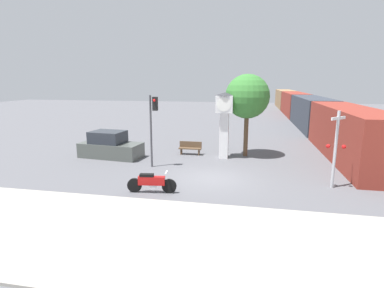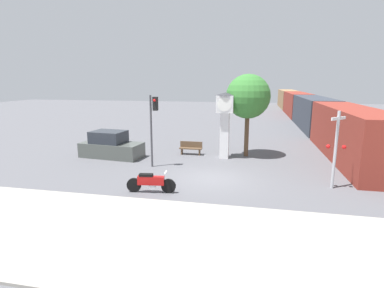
{
  "view_description": "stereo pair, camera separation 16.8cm",
  "coord_description": "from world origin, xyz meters",
  "views": [
    {
      "loc": [
        1.93,
        -15.26,
        5.13
      ],
      "look_at": [
        -1.24,
        0.96,
        1.65
      ],
      "focal_mm": 28.0,
      "sensor_mm": 36.0,
      "label": 1
    },
    {
      "loc": [
        2.1,
        -15.23,
        5.13
      ],
      "look_at": [
        -1.24,
        0.96,
        1.65
      ],
      "focal_mm": 28.0,
      "sensor_mm": 36.0,
      "label": 2
    }
  ],
  "objects": [
    {
      "name": "freight_train",
      "position": [
        8.53,
        26.46,
        1.7
      ],
      "size": [
        2.8,
        53.56,
        3.4
      ],
      "color": "maroon",
      "rests_on": "ground_plane"
    },
    {
      "name": "parked_car",
      "position": [
        -7.4,
        3.28,
        0.75
      ],
      "size": [
        4.37,
        2.24,
        1.8
      ],
      "rotation": [
        0.0,
        0.0,
        -0.11
      ],
      "color": "#4C514C",
      "rests_on": "ground_plane"
    },
    {
      "name": "motorcycle",
      "position": [
        -2.47,
        -2.6,
        0.49
      ],
      "size": [
        2.31,
        0.55,
        1.02
      ],
      "rotation": [
        0.0,
        0.0,
        0.13
      ],
      "color": "black",
      "rests_on": "ground_plane"
    },
    {
      "name": "railroad_crossing_signal",
      "position": [
        6.0,
        -0.24,
        2.06
      ],
      "size": [
        0.9,
        0.82,
        3.77
      ],
      "color": "#B7B7BC",
      "rests_on": "ground_plane"
    },
    {
      "name": "street_tree",
      "position": [
        1.68,
        5.45,
        4.09
      ],
      "size": [
        2.98,
        2.98,
        5.61
      ],
      "color": "brown",
      "rests_on": "ground_plane"
    },
    {
      "name": "clock_tower",
      "position": [
        0.24,
        4.61,
        2.94
      ],
      "size": [
        1.33,
        1.33,
        4.41
      ],
      "color": "white",
      "rests_on": "ground_plane"
    },
    {
      "name": "sidewalk_strip",
      "position": [
        0.0,
        -6.6,
        0.05
      ],
      "size": [
        36.0,
        6.0,
        0.1
      ],
      "color": "#9E998E",
      "rests_on": "ground_plane"
    },
    {
      "name": "traffic_light",
      "position": [
        -3.71,
        1.56,
        2.98
      ],
      "size": [
        0.5,
        0.35,
        4.33
      ],
      "color": "#47474C",
      "rests_on": "ground_plane"
    },
    {
      "name": "ground_plane",
      "position": [
        0.0,
        0.0,
        0.0
      ],
      "size": [
        120.0,
        120.0,
        0.0
      ],
      "primitive_type": "plane",
      "color": "#56565B"
    },
    {
      "name": "bench",
      "position": [
        -2.17,
        5.09,
        0.49
      ],
      "size": [
        1.6,
        0.44,
        0.92
      ],
      "color": "brown",
      "rests_on": "ground_plane"
    }
  ]
}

